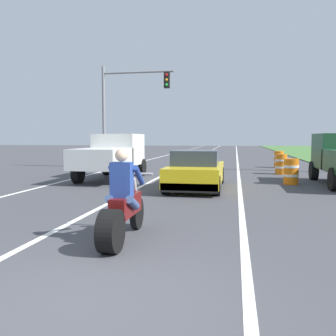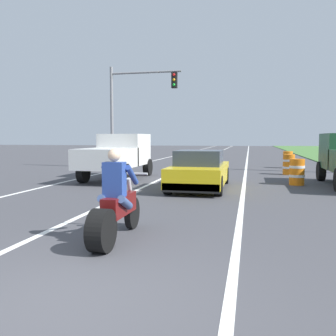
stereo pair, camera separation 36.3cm
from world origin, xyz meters
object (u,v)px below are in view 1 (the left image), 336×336
object	(u,v)px
construction_barrel_nearest	(291,171)
construction_barrel_mid	(281,164)
motorcycle_with_rider	(122,208)
traffic_light_mast_near	(125,101)
construction_barrel_far	(279,159)
pickup_truck_left_lane_white	(112,154)
sports_car_yellow	(196,171)

from	to	relation	value
construction_barrel_nearest	construction_barrel_mid	bearing A→B (deg)	88.49
motorcycle_with_rider	construction_barrel_nearest	distance (m)	9.66
traffic_light_mast_near	construction_barrel_far	bearing A→B (deg)	12.84
construction_barrel_mid	traffic_light_mast_near	bearing A→B (deg)	166.70
traffic_light_mast_near	pickup_truck_left_lane_white	bearing A→B (deg)	-78.43
construction_barrel_nearest	construction_barrel_far	bearing A→B (deg)	86.79
pickup_truck_left_lane_white	construction_barrel_far	distance (m)	11.06
construction_barrel_nearest	construction_barrel_mid	distance (m)	4.05
motorcycle_with_rider	construction_barrel_mid	world-z (taller)	motorcycle_with_rider
sports_car_yellow	construction_barrel_far	bearing A→B (deg)	68.33
traffic_light_mast_near	construction_barrel_mid	bearing A→B (deg)	-13.30
pickup_truck_left_lane_white	traffic_light_mast_near	size ratio (longest dim) A/B	0.80
traffic_light_mast_near	construction_barrel_far	world-z (taller)	traffic_light_mast_near
construction_barrel_mid	construction_barrel_far	bearing A→B (deg)	85.14
motorcycle_with_rider	traffic_light_mast_near	world-z (taller)	traffic_light_mast_near
pickup_truck_left_lane_white	traffic_light_mast_near	distance (m)	6.47
motorcycle_with_rider	construction_barrel_nearest	xyz separation A→B (m)	(4.05, 8.77, -0.09)
pickup_truck_left_lane_white	construction_barrel_far	size ratio (longest dim) A/B	4.80
sports_car_yellow	construction_barrel_mid	xyz separation A→B (m)	(3.62, 5.87, -0.13)
motorcycle_with_rider	construction_barrel_mid	xyz separation A→B (m)	(4.15, 12.82, -0.09)
traffic_light_mast_near	construction_barrel_nearest	distance (m)	11.09
traffic_light_mast_near	motorcycle_with_rider	bearing A→B (deg)	-73.04
pickup_truck_left_lane_white	sports_car_yellow	bearing A→B (deg)	-29.79
motorcycle_with_rider	sports_car_yellow	xyz separation A→B (m)	(0.54, 6.95, 0.04)
traffic_light_mast_near	construction_barrel_mid	world-z (taller)	traffic_light_mast_near
construction_barrel_mid	pickup_truck_left_lane_white	bearing A→B (deg)	-154.26
pickup_truck_left_lane_white	construction_barrel_mid	distance (m)	8.38
motorcycle_with_rider	construction_barrel_nearest	size ratio (longest dim) A/B	2.21
sports_car_yellow	pickup_truck_left_lane_white	bearing A→B (deg)	150.21
construction_barrel_nearest	construction_barrel_mid	xyz separation A→B (m)	(0.11, 4.05, 0.00)
motorcycle_with_rider	sports_car_yellow	size ratio (longest dim) A/B	0.51
motorcycle_with_rider	sports_car_yellow	distance (m)	6.97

